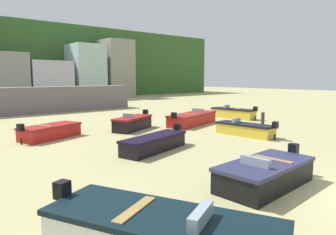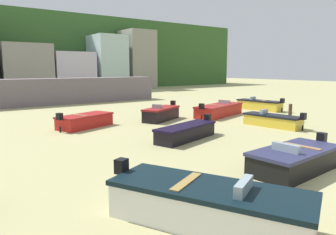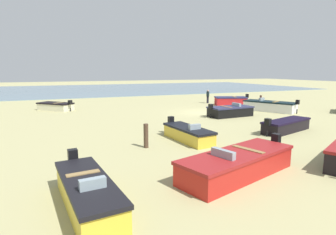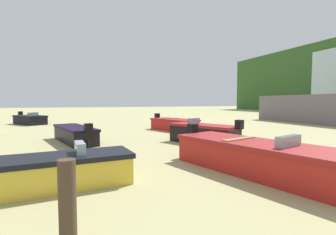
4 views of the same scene
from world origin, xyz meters
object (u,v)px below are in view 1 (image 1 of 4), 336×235
boat_red_1 (192,119)px  boat_black_2 (155,143)px  boat_red_5 (50,132)px  boat_black_4 (265,174)px  boat_black_10 (133,123)px  boat_yellow_8 (233,113)px  boat_yellow_9 (245,129)px  mooring_post_mid_beach (263,121)px

boat_red_1 → boat_black_2: bearing=-73.3°
boat_black_2 → boat_red_5: bearing=8.2°
boat_black_4 → boat_black_10: size_ratio=1.11×
boat_yellow_8 → boat_black_10: (-10.42, 0.50, 0.03)m
boat_red_5 → boat_yellow_9: (9.81, -6.88, -0.02)m
boat_red_1 → boat_yellow_9: bearing=-23.5°
boat_red_5 → boat_yellow_8: bearing=65.1°
boat_yellow_8 → boat_red_5: bearing=169.9°
boat_yellow_9 → boat_black_10: (-4.30, 6.30, 0.08)m
boat_black_4 → boat_yellow_8: 17.71m
boat_black_2 → boat_yellow_8: (12.99, 5.43, 0.05)m
boat_black_4 → boat_black_10: boat_black_10 is taller
mooring_post_mid_beach → boat_black_4: bearing=-146.1°
mooring_post_mid_beach → boat_black_10: bearing=140.0°
boat_black_2 → boat_red_5: 7.14m
boat_yellow_8 → mooring_post_mid_beach: mooring_post_mid_beach is taller
boat_yellow_9 → boat_black_4: bearing=-145.8°
boat_red_5 → mooring_post_mid_beach: mooring_post_mid_beach is taller
boat_yellow_9 → boat_black_10: boat_black_10 is taller
boat_black_10 → boat_yellow_8: bearing=-118.9°
boat_black_4 → boat_yellow_8: (13.18, 11.83, 0.01)m
boat_red_1 → mooring_post_mid_beach: mooring_post_mid_beach is taller
boat_red_1 → mooring_post_mid_beach: (2.03, -4.91, 0.16)m
boat_red_1 → boat_red_5: bearing=-115.3°
boat_red_5 → boat_black_10: bearing=63.0°
boat_red_1 → boat_black_10: 4.98m
boat_black_4 → boat_yellow_8: boat_yellow_8 is taller
boat_black_2 → mooring_post_mid_beach: 9.50m
boat_black_4 → boat_black_10: bearing=-16.2°
boat_yellow_8 → boat_red_1: bearing=178.0°
boat_yellow_9 → mooring_post_mid_beach: 2.68m
boat_red_1 → boat_yellow_8: bearing=77.1°
boat_black_4 → boat_yellow_9: bearing=-53.1°
boat_black_4 → boat_red_5: bearing=8.4°
boat_black_2 → boat_red_5: (-2.94, 6.51, 0.02)m
boat_black_4 → boat_black_10: 12.64m
boat_red_5 → mooring_post_mid_beach: size_ratio=3.20×
boat_red_1 → boat_red_5: boat_red_1 is taller
boat_black_4 → boat_red_5: size_ratio=1.04×
boat_red_1 → boat_black_4: size_ratio=1.32×
boat_black_4 → boat_yellow_9: 9.28m
boat_yellow_8 → boat_yellow_9: size_ratio=1.10×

